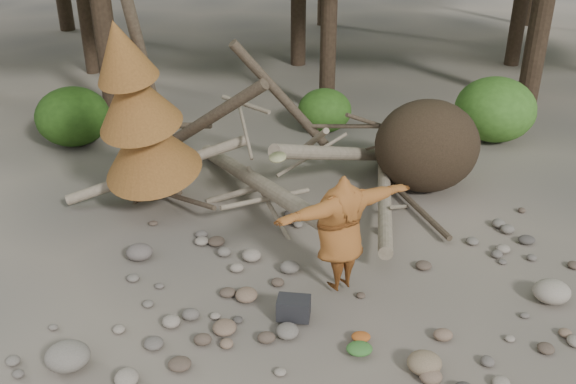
{
  "coord_description": "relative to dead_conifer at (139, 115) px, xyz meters",
  "views": [
    {
      "loc": [
        -0.89,
        -7.96,
        6.21
      ],
      "look_at": [
        -0.45,
        1.5,
        1.4
      ],
      "focal_mm": 40.0,
      "sensor_mm": 36.0,
      "label": 1
    }
  ],
  "objects": [
    {
      "name": "cloth_green",
      "position": [
        3.57,
        -4.3,
        -2.04
      ],
      "size": [
        0.38,
        0.31,
        0.14
      ],
      "primitive_type": "ellipsoid",
      "color": "#346829",
      "rests_on": "ground"
    },
    {
      "name": "bush_right",
      "position": [
        8.12,
        3.63,
        -1.31
      ],
      "size": [
        2.0,
        2.0,
        1.6
      ],
      "primitive_type": "ellipsoid",
      "color": "#417825",
      "rests_on": "ground"
    },
    {
      "name": "ground",
      "position": [
        3.12,
        -3.37,
        -2.11
      ],
      "size": [
        120.0,
        120.0,
        0.0
      ],
      "primitive_type": "plane",
      "color": "#514C44",
      "rests_on": "ground"
    },
    {
      "name": "boulder_mid_left",
      "position": [
        0.05,
        -1.61,
        -1.97
      ],
      "size": [
        0.47,
        0.42,
        0.28
      ],
      "primitive_type": "ellipsoid",
      "color": "#605751",
      "rests_on": "ground"
    },
    {
      "name": "dead_conifer",
      "position": [
        0.0,
        0.0,
        0.0
      ],
      "size": [
        2.06,
        2.16,
        4.35
      ],
      "color": "#4C3F30",
      "rests_on": "ground"
    },
    {
      "name": "frisbee_thrower",
      "position": [
        3.45,
        -2.68,
        -1.03
      ],
      "size": [
        2.49,
        1.7,
        2.4
      ],
      "color": "brown",
      "rests_on": "ground"
    },
    {
      "name": "cloth_orange",
      "position": [
        3.63,
        -4.02,
        -2.06
      ],
      "size": [
        0.28,
        0.23,
        0.1
      ],
      "primitive_type": "ellipsoid",
      "color": "#9E4C1B",
      "rests_on": "ground"
    },
    {
      "name": "bush_mid",
      "position": [
        3.92,
        4.43,
        -1.55
      ],
      "size": [
        1.4,
        1.4,
        1.12
      ],
      "primitive_type": "ellipsoid",
      "color": "#35651D",
      "rests_on": "ground"
    },
    {
      "name": "bush_left",
      "position": [
        -2.38,
        3.83,
        -1.39
      ],
      "size": [
        1.8,
        1.8,
        1.44
      ],
      "primitive_type": "ellipsoid",
      "color": "#285015",
      "rests_on": "ground"
    },
    {
      "name": "boulder_mid_right",
      "position": [
        6.81,
        -3.16,
        -1.93
      ],
      "size": [
        0.59,
        0.53,
        0.36
      ],
      "primitive_type": "ellipsoid",
      "color": "gray",
      "rests_on": "ground"
    },
    {
      "name": "boulder_front_left",
      "position": [
        -0.49,
        -4.34,
        -1.92
      ],
      "size": [
        0.62,
        0.56,
        0.37
      ],
      "primitive_type": "ellipsoid",
      "color": "slate",
      "rests_on": "ground"
    },
    {
      "name": "deadfall_pile",
      "position": [
        5.13,
        0.87,
        -1.16
      ],
      "size": [
        8.55,
        5.24,
        3.3
      ],
      "color": "#332619",
      "rests_on": "ground"
    },
    {
      "name": "boulder_front_right",
      "position": [
        4.41,
        -4.66,
        -1.97
      ],
      "size": [
        0.48,
        0.43,
        0.29
      ],
      "primitive_type": "ellipsoid",
      "color": "#836D52",
      "rests_on": "ground"
    },
    {
      "name": "backpack",
      "position": [
        2.68,
        -3.46,
        -1.94
      ],
      "size": [
        0.55,
        0.42,
        0.33
      ],
      "primitive_type": "cube",
      "rotation": [
        0.0,
        0.0,
        -0.18
      ],
      "color": "black",
      "rests_on": "ground"
    }
  ]
}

